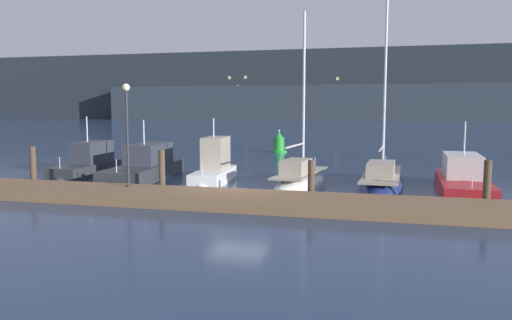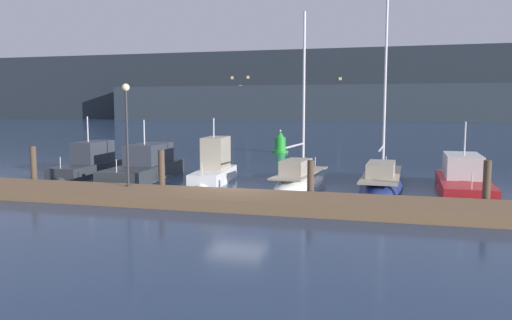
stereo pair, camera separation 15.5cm
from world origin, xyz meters
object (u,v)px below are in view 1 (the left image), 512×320
at_px(motorboat_berth_1, 88,170).
at_px(channel_buoy, 279,144).
at_px(motorboat_berth_2, 145,173).
at_px(dock_lamppost, 127,119).
at_px(sailboat_berth_4, 300,183).
at_px(motorboat_berth_3, 214,175).
at_px(sailboat_berth_5, 382,185).
at_px(motorboat_berth_6, 463,186).

xyz_separation_m(motorboat_berth_1, channel_buoy, (7.38, 16.38, 0.40)).
height_order(motorboat_berth_2, channel_buoy, motorboat_berth_2).
height_order(motorboat_berth_2, dock_lamppost, dock_lamppost).
bearing_deg(sailboat_berth_4, motorboat_berth_1, 177.31).
distance_m(motorboat_berth_1, channel_buoy, 17.97).
bearing_deg(motorboat_berth_1, dock_lamppost, -44.67).
bearing_deg(sailboat_berth_4, motorboat_berth_2, 179.44).
height_order(channel_buoy, dock_lamppost, dock_lamppost).
distance_m(motorboat_berth_3, sailboat_berth_4, 4.39).
distance_m(sailboat_berth_5, dock_lamppost, 12.00).
relative_size(motorboat_berth_1, motorboat_berth_3, 1.14).
relative_size(motorboat_berth_2, channel_buoy, 3.95).
bearing_deg(motorboat_berth_2, sailboat_berth_4, -0.56).
bearing_deg(motorboat_berth_2, motorboat_berth_3, -1.84).
height_order(sailboat_berth_4, dock_lamppost, sailboat_berth_4).
relative_size(motorboat_berth_6, dock_lamppost, 1.69).
xyz_separation_m(sailboat_berth_5, motorboat_berth_6, (3.58, 0.07, 0.11)).
xyz_separation_m(motorboat_berth_2, sailboat_berth_4, (8.30, -0.08, -0.20)).
height_order(sailboat_berth_4, motorboat_berth_6, sailboat_berth_4).
xyz_separation_m(motorboat_berth_3, channel_buoy, (-0.21, 16.99, 0.32)).
bearing_deg(dock_lamppost, channel_buoy, 84.93).
relative_size(sailboat_berth_5, dock_lamppost, 2.97).
relative_size(motorboat_berth_3, dock_lamppost, 1.19).
distance_m(motorboat_berth_6, channel_buoy, 20.47).
bearing_deg(motorboat_berth_1, motorboat_berth_3, -4.57).
distance_m(sailboat_berth_4, sailboat_berth_5, 3.86).
xyz_separation_m(motorboat_berth_3, sailboat_berth_4, (4.38, 0.04, -0.24)).
relative_size(channel_buoy, dock_lamppost, 0.44).
relative_size(sailboat_berth_4, channel_buoy, 4.76).
height_order(motorboat_berth_6, dock_lamppost, dock_lamppost).
bearing_deg(sailboat_berth_4, sailboat_berth_5, 4.53).
height_order(motorboat_berth_2, motorboat_berth_6, motorboat_berth_6).
bearing_deg(motorboat_berth_3, motorboat_berth_6, 2.05).
bearing_deg(channel_buoy, motorboat_berth_6, -54.03).
xyz_separation_m(motorboat_berth_1, motorboat_berth_3, (7.59, -0.61, 0.08)).
xyz_separation_m(motorboat_berth_6, channel_buoy, (-12.02, 16.56, 0.46)).
distance_m(motorboat_berth_2, motorboat_berth_3, 3.92).
xyz_separation_m(motorboat_berth_1, sailboat_berth_5, (15.82, -0.26, -0.16)).
height_order(sailboat_berth_5, channel_buoy, sailboat_berth_5).
height_order(motorboat_berth_2, motorboat_berth_3, motorboat_berth_3).
relative_size(motorboat_berth_2, sailboat_berth_4, 0.83).
xyz_separation_m(sailboat_berth_4, sailboat_berth_5, (3.85, 0.30, -0.01)).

